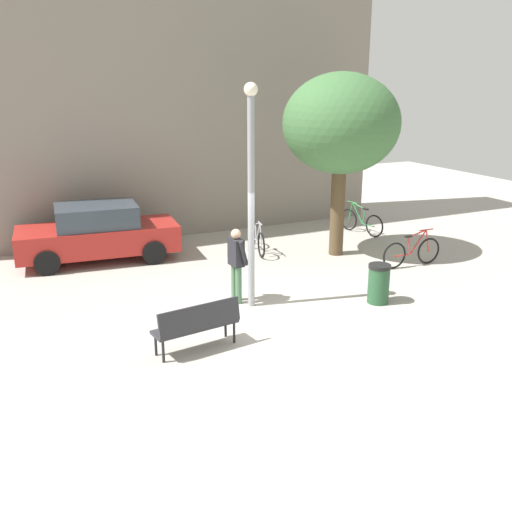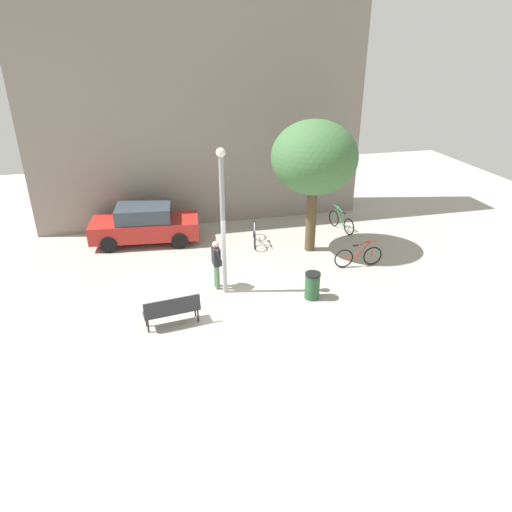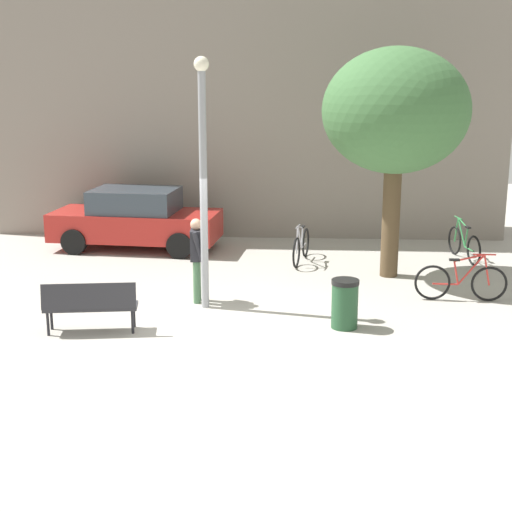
% 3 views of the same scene
% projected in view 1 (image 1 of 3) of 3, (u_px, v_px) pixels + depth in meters
% --- Properties ---
extents(ground_plane, '(36.00, 36.00, 0.00)m').
position_uv_depth(ground_plane, '(285.00, 321.00, 11.80)').
color(ground_plane, '#A8A399').
extents(building_facade, '(14.03, 2.00, 9.69)m').
position_uv_depth(building_facade, '(159.00, 76.00, 17.58)').
color(building_facade, gray).
rests_on(building_facade, ground_plane).
extents(lamppost, '(0.28, 0.28, 4.69)m').
position_uv_depth(lamppost, '(251.00, 185.00, 11.82)').
color(lamppost, gray).
rests_on(lamppost, ground_plane).
extents(person_by_lamppost, '(0.31, 0.61, 1.67)m').
position_uv_depth(person_by_lamppost, '(236.00, 260.00, 12.54)').
color(person_by_lamppost, '#47704C').
rests_on(person_by_lamppost, ground_plane).
extents(park_bench, '(1.65, 0.69, 0.92)m').
position_uv_depth(park_bench, '(197.00, 323.00, 10.35)').
color(park_bench, '#2D2D33').
rests_on(park_bench, ground_plane).
extents(plaza_tree, '(3.13, 3.13, 4.95)m').
position_uv_depth(plaza_tree, '(341.00, 125.00, 15.26)').
color(plaza_tree, brown).
rests_on(plaza_tree, ground_plane).
extents(bicycle_green, '(0.43, 1.78, 0.97)m').
position_uv_depth(bicycle_green, '(361.00, 222.00, 18.38)').
color(bicycle_green, black).
rests_on(bicycle_green, ground_plane).
extents(bicycle_red, '(1.81, 0.11, 0.97)m').
position_uv_depth(bicycle_red, '(412.00, 252.00, 15.15)').
color(bicycle_red, black).
rests_on(bicycle_red, ground_plane).
extents(bicycle_silver, '(0.41, 1.78, 0.97)m').
position_uv_depth(bicycle_silver, '(257.00, 239.00, 16.37)').
color(bicycle_silver, black).
rests_on(bicycle_silver, ground_plane).
extents(parked_car_red, '(4.34, 2.13, 1.55)m').
position_uv_depth(parked_car_red, '(98.00, 233.00, 15.52)').
color(parked_car_red, '#AD231E').
rests_on(parked_car_red, ground_plane).
extents(trash_bin, '(0.49, 0.49, 0.88)m').
position_uv_depth(trash_bin, '(379.00, 284.00, 12.64)').
color(trash_bin, '#234C2D').
rests_on(trash_bin, ground_plane).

